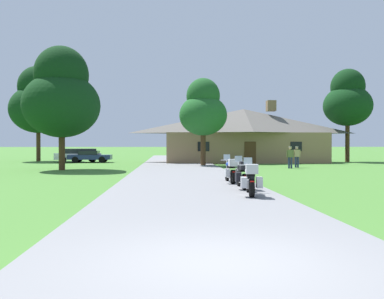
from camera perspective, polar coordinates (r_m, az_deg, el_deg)
name	(u,v)px	position (r m, az deg, el deg)	size (l,w,h in m)	color
ground_plane	(181,173)	(26.07, -1.59, -3.32)	(500.00, 500.00, 0.00)	#42752D
asphalt_driveway	(182,174)	(24.08, -1.44, -3.59)	(6.40, 80.00, 0.06)	slate
motorcycle_white_nearest_to_camera	(250,180)	(14.12, 8.38, -4.32)	(0.86, 2.08, 1.30)	black
motorcycle_black_second_in_row	(243,175)	(16.28, 7.29, -3.64)	(0.72, 2.08, 1.30)	black
motorcycle_blue_farthest_in_row	(231,171)	(18.61, 5.61, -3.09)	(0.75, 2.08, 1.30)	black
stone_lodge	(244,135)	(41.31, 7.42, 2.09)	(16.80, 6.95, 6.37)	#896B4C
bystander_tan_shirt_near_lodge	(297,156)	(32.60, 14.79, -0.86)	(0.55, 0.26, 1.69)	navy
bystander_olive_shirt_beside_signpost	(290,156)	(31.35, 13.90, -0.92)	(0.54, 0.27, 1.69)	navy
tree_right_of_lodge	(348,100)	(44.98, 21.41, 6.59)	(4.97, 4.97, 9.74)	#422D19
tree_by_lodge_front	(203,110)	(34.31, 1.61, 5.72)	(4.11, 4.11, 7.54)	#422D19
tree_left_near	(62,96)	(30.21, -18.18, 7.27)	(5.45, 5.45, 8.88)	#422D19
tree_left_far	(38,103)	(46.55, -21.18, 6.27)	(6.05, 6.05, 10.33)	#422D19
parked_white_suv_far_left	(78,155)	(42.26, -16.00, -0.73)	(4.92, 2.97, 1.40)	silver
parked_navy_sedan_far_left	(90,156)	(41.51, -14.41, -0.94)	(4.21, 1.93, 1.20)	navy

